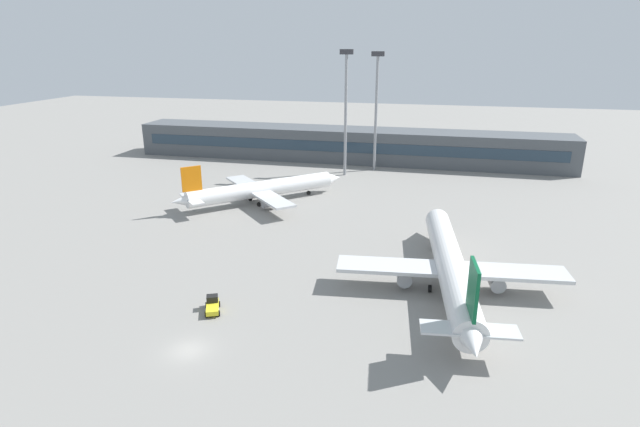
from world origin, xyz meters
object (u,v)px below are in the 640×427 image
baggage_tug_yellow (212,305)px  floodlight_tower_east (376,104)px  airplane_mid (263,189)px  floodlight_tower_west (346,106)px  airplane_near (450,263)px

baggage_tug_yellow → floodlight_tower_east: floodlight_tower_east is taller
airplane_mid → baggage_tug_yellow: size_ratio=7.64×
baggage_tug_yellow → floodlight_tower_west: (3.65, 71.20, 16.47)m
airplane_near → floodlight_tower_east: 68.53m
floodlight_tower_west → baggage_tug_yellow: bearing=-92.9°
airplane_near → floodlight_tower_west: floodlight_tower_west is taller
airplane_mid → floodlight_tower_east: 41.23m
airplane_mid → floodlight_tower_west: size_ratio=0.98×
airplane_near → baggage_tug_yellow: 31.96m
baggage_tug_yellow → floodlight_tower_west: 73.17m
baggage_tug_yellow → floodlight_tower_east: 80.67m
baggage_tug_yellow → floodlight_tower_east: size_ratio=0.13×
airplane_mid → floodlight_tower_east: size_ratio=1.00×
airplane_mid → floodlight_tower_east: floodlight_tower_east is taller
baggage_tug_yellow → airplane_near: bearing=25.7°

